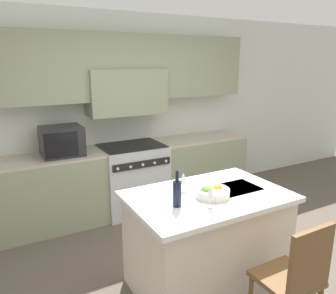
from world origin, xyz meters
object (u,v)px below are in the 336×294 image
at_px(wine_bottle, 177,193).
at_px(island_chair, 296,276).
at_px(wine_glass_far, 183,179).
at_px(fruit_bowl, 212,192).
at_px(range_stove, 133,178).
at_px(microwave, 62,141).
at_px(wine_glass_near, 210,193).

bearing_deg(wine_bottle, island_chair, -54.37).
height_order(island_chair, wine_bottle, wine_bottle).
xyz_separation_m(wine_glass_far, fruit_bowl, (0.15, -0.22, -0.08)).
relative_size(range_stove, wine_glass_far, 5.29).
bearing_deg(wine_glass_far, microwave, 112.74).
relative_size(island_chair, wine_glass_near, 5.49).
bearing_deg(island_chair, wine_bottle, 125.63).
bearing_deg(microwave, wine_bottle, -75.32).
bearing_deg(range_stove, wine_glass_near, -95.11).
bearing_deg(wine_bottle, wine_glass_near, -34.26).
height_order(wine_bottle, wine_glass_far, wine_bottle).
relative_size(range_stove, island_chair, 0.96).
height_order(wine_glass_near, wine_glass_far, same).
xyz_separation_m(wine_glass_near, fruit_bowl, (0.14, 0.17, -0.08)).
bearing_deg(island_chair, range_stove, 93.03).
xyz_separation_m(microwave, island_chair, (1.05, -2.70, -0.55)).
relative_size(wine_bottle, fruit_bowl, 1.01).
distance_m(microwave, fruit_bowl, 2.11).
xyz_separation_m(range_stove, wine_glass_far, (-0.20, -1.68, 0.56)).
height_order(wine_bottle, wine_glass_near, wine_bottle).
relative_size(wine_bottle, wine_glass_near, 1.69).
bearing_deg(range_stove, fruit_bowl, -91.40).
height_order(island_chair, wine_glass_far, wine_glass_far).
bearing_deg(fruit_bowl, wine_bottle, -177.29).
xyz_separation_m(microwave, wine_glass_far, (0.71, -1.70, -0.07)).
relative_size(range_stove, fruit_bowl, 3.15).
distance_m(wine_glass_far, fruit_bowl, 0.28).
relative_size(island_chair, wine_glass_far, 5.49).
bearing_deg(microwave, wine_glass_far, -67.26).
distance_m(range_stove, wine_bottle, 2.03).
height_order(range_stove, microwave, microwave).
xyz_separation_m(microwave, wine_bottle, (0.51, -1.93, -0.08)).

